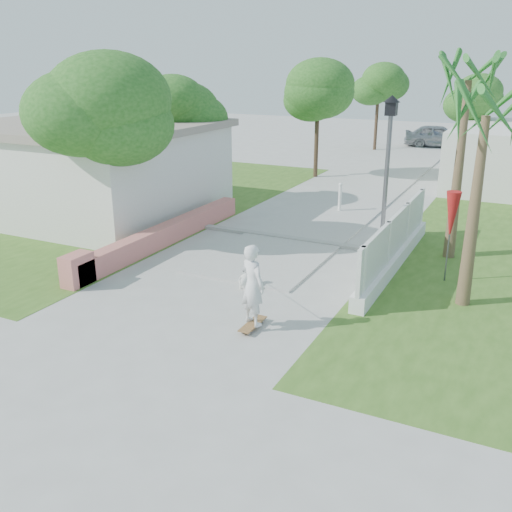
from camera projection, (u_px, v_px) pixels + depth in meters
The scene contains 20 objects.
ground at pixel (187, 312), 12.59m from camera, with size 90.00×90.00×0.00m, color #B7B7B2.
path_strip at pixel (397, 168), 29.55m from camera, with size 3.20×36.00×0.06m, color #B7B7B2.
curb at pixel (292, 239), 17.66m from camera, with size 6.50×0.25×0.10m, color #999993.
grass_left at pixel (147, 203), 22.30m from camera, with size 8.00×20.00×0.01m, color #38601E.
pink_wall at pixel (158, 237), 16.88m from camera, with size 0.45×8.20×0.80m.
house_left at pixel (88, 168), 20.50m from camera, with size 8.40×7.40×3.23m.
lattice_fence at pixel (395, 247), 15.23m from camera, with size 0.35×7.00×1.50m.
street_lamp at pixel (387, 173), 15.25m from camera, with size 0.44×0.44×4.44m.
bollard at pixel (340, 196), 20.80m from camera, with size 0.14×0.14×1.09m.
patio_umbrella at pixel (452, 216), 13.85m from camera, with size 0.36×0.36×2.30m.
tree_left_near at pixel (103, 116), 15.75m from camera, with size 3.60×3.60×5.28m.
tree_left_mid at pixel (183, 112), 20.94m from camera, with size 3.20×3.20×4.85m.
tree_path_left at pixel (318, 94), 26.16m from camera, with size 3.40×3.40×5.23m.
tree_path_right at pixel (470, 101), 27.06m from camera, with size 3.00×3.00×4.79m.
tree_path_far at pixel (379, 86), 34.56m from camera, with size 3.20×3.20×5.17m.
palm_far at pixel (467, 93), 14.73m from camera, with size 1.80×1.80×5.30m.
palm_near at pixel (485, 128), 11.76m from camera, with size 1.80×1.80×4.70m.
skateboarder at pixel (248, 275), 12.54m from camera, with size 1.51×2.57×1.82m.
dog at pixel (247, 279), 13.88m from camera, with size 0.39×0.63×0.44m.
parked_car at pixel (438, 136), 36.50m from camera, with size 1.71×4.24×1.44m, color #B1B5BA.
Camera 1 is at (6.46, -9.64, 5.26)m, focal length 40.00 mm.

